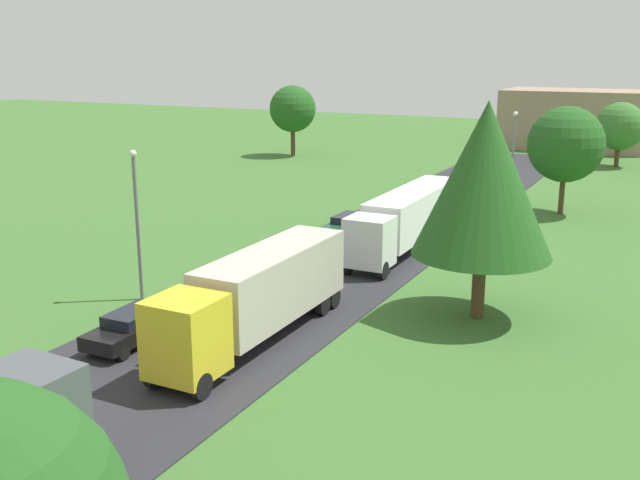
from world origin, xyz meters
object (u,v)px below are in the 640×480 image
car_fourth (245,275)px  lamppost_third (512,159)px  distant_building (576,119)px  lamppost_second (137,217)px  truck_third (408,216)px  truck_second (258,293)px  tree_oak (485,180)px  tree_pine (620,126)px  tree_ash (293,109)px  car_fifth (347,225)px  car_third (132,327)px  tree_maple (566,144)px

car_fourth → lamppost_third: 25.44m
distant_building → lamppost_second: bearing=-98.0°
truck_third → truck_second: bearing=-91.1°
truck_second → lamppost_third: (3.95, 29.45, 2.23)m
truck_third → lamppost_second: size_ratio=1.89×
truck_third → tree_oak: (7.25, -9.99, 4.43)m
truck_third → tree_pine: 43.09m
distant_building → truck_third: bearing=-91.7°
distant_building → tree_oak: bearing=-85.2°
lamppost_third → truck_second: bearing=-97.6°
truck_third → tree_ash: tree_ash is taller
tree_oak → lamppost_second: bearing=-161.5°
tree_pine → car_fifth: bearing=-107.3°
car_third → tree_oak: 16.81m
tree_maple → tree_ash: tree_ash is taller
truck_second → tree_pine: size_ratio=1.76×
truck_second → lamppost_second: bearing=166.0°
lamppost_second → car_third: bearing=-53.4°
car_fifth → lamppost_third: lamppost_third is taller
lamppost_second → tree_oak: 16.77m
tree_maple → truck_third: bearing=-114.7°
car_third → tree_oak: (12.20, 10.04, 5.74)m
car_third → tree_ash: (-22.12, 53.69, 4.73)m
truck_third → lamppost_third: (3.62, 12.16, 2.31)m
car_third → car_fourth: (0.29, 8.41, -0.01)m
car_third → tree_oak: size_ratio=0.44×
lamppost_second → tree_maple: bearing=63.0°
car_fourth → tree_oak: bearing=7.8°
truck_second → tree_oak: tree_oak is taller
car_fourth → distant_building: bearing=84.7°
car_third → tree_ash: tree_ash is taller
truck_third → tree_oak: bearing=-54.0°
tree_oak → tree_maple: tree_oak is taller
distant_building → lamppost_third: bearing=-87.5°
lamppost_second → truck_third: bearing=60.9°
tree_pine → lamppost_second: bearing=-106.2°
truck_third → tree_pine: bearing=79.0°
lamppost_second → tree_oak: size_ratio=0.75×
truck_third → tree_maple: bearing=65.3°
tree_pine → truck_third: bearing=-101.0°
tree_ash → tree_maple: bearing=-28.8°
car_third → car_fourth: size_ratio=0.97×
lamppost_second → truck_second: bearing=-14.0°
lamppost_second → lamppost_third: 29.98m
car_fourth → lamppost_third: bearing=70.8°
car_third → car_fifth: car_fifth is taller
car_fourth → tree_ash: size_ratio=0.55×
lamppost_third → tree_oak: size_ratio=0.78×
tree_oak → tree_ash: tree_oak is taller
truck_second → tree_ash: tree_ash is taller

